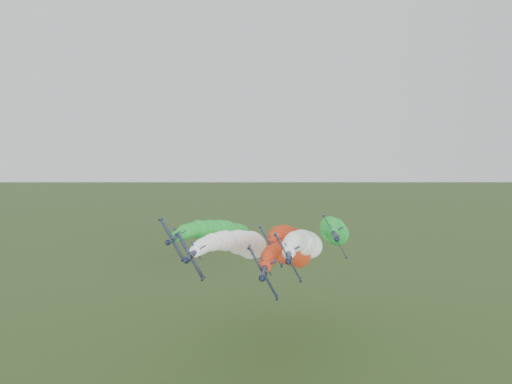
# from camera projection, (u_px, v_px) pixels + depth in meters

# --- Properties ---
(jet_lead) EXTENTS (14.42, 83.85, 21.34)m
(jet_lead) POSITION_uv_depth(u_px,v_px,m) (289.00, 253.00, 147.32)
(jet_lead) COLOR #111B35
(jet_lead) RESTS_ON ground
(jet_inner_left) EXTENTS (14.49, 83.92, 21.41)m
(jet_inner_left) POSITION_uv_depth(u_px,v_px,m) (241.00, 244.00, 158.20)
(jet_inner_left) COLOR #111B35
(jet_inner_left) RESTS_ON ground
(jet_inner_right) EXTENTS (14.12, 83.55, 21.04)m
(jet_inner_right) POSITION_uv_depth(u_px,v_px,m) (304.00, 244.00, 156.55)
(jet_inner_right) COLOR #111B35
(jet_inner_right) RESTS_ON ground
(jet_outer_left) EXTENTS (14.81, 84.23, 21.72)m
(jet_outer_left) POSITION_uv_depth(u_px,v_px,m) (224.00, 233.00, 170.28)
(jet_outer_left) COLOR #111B35
(jet_outer_left) RESTS_ON ground
(jet_outer_right) EXTENTS (14.29, 83.72, 21.21)m
(jet_outer_right) POSITION_uv_depth(u_px,v_px,m) (334.00, 230.00, 167.09)
(jet_outer_right) COLOR #111B35
(jet_outer_right) RESTS_ON ground
(jet_trail) EXTENTS (14.54, 83.97, 21.46)m
(jet_trail) POSITION_uv_depth(u_px,v_px,m) (290.00, 238.00, 173.36)
(jet_trail) COLOR #111B35
(jet_trail) RESTS_ON ground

